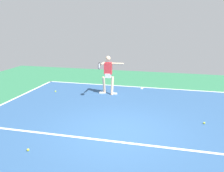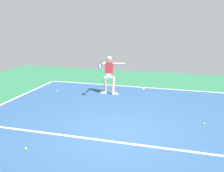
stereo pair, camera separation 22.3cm
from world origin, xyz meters
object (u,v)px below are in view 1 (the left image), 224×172
tennis_ball_far_corner (28,150)px  tennis_ball_centre_court (204,123)px  tennis_ball_near_player (55,91)px  tennis_player (108,73)px

tennis_ball_far_corner → tennis_ball_centre_court: bearing=-146.6°
tennis_ball_far_corner → tennis_ball_centre_court: same height
tennis_ball_far_corner → tennis_ball_near_player: (1.86, -5.27, 0.00)m
tennis_ball_far_corner → tennis_ball_near_player: size_ratio=1.00×
tennis_player → tennis_ball_near_player: tennis_player is taller
tennis_player → tennis_ball_centre_court: tennis_player is taller
tennis_player → tennis_ball_near_player: (2.48, 0.26, -0.97)m
tennis_ball_near_player → tennis_ball_far_corner: bearing=109.4°
tennis_ball_far_corner → tennis_ball_centre_court: size_ratio=1.00×
tennis_player → tennis_ball_centre_court: 4.76m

